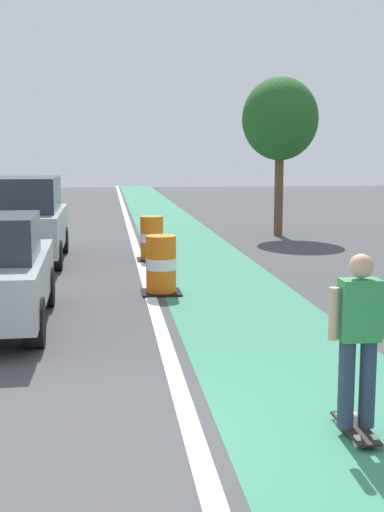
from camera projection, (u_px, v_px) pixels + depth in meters
The scene contains 8 objects.
ground_plane at pixel (94, 444), 6.06m from camera, with size 100.00×100.00×0.00m, color #424244.
bike_lane_strip at pixel (194, 252), 18.13m from camera, with size 2.50×80.00×0.01m, color #387F60.
lane_divider_stripe at pixel (137, 253), 17.95m from camera, with size 0.20×80.00×0.01m, color silver.
skateboarder_on_lane at pixel (359, 339), 6.14m from camera, with size 0.57×0.80×1.69m.
parked_suv_second at pixel (24, 219), 16.37m from camera, with size 1.96×4.62×2.04m.
traffic_barrel_front at pixel (161, 265), 12.61m from camera, with size 0.73×0.73×1.09m.
traffic_barrel_mid at pixel (152, 239), 16.62m from camera, with size 0.73×0.73×1.09m.
street_tree_sidewalk at pixel (280, 120), 21.38m from camera, with size 2.40×2.40×5.00m.
Camera 1 is at (0.17, -5.81, 2.55)m, focal length 47.71 mm.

